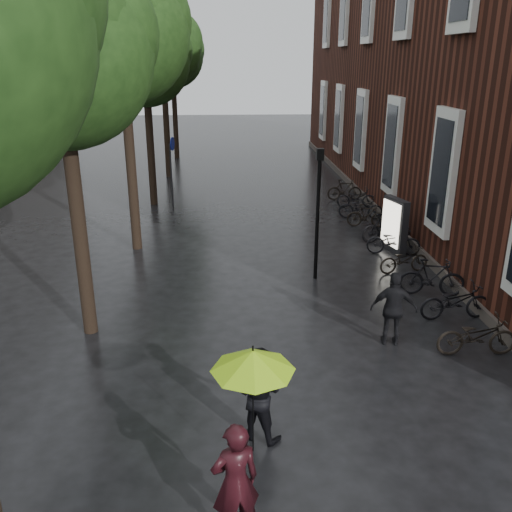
{
  "coord_description": "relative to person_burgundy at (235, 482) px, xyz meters",
  "views": [
    {
      "loc": [
        -0.84,
        -4.64,
        6.07
      ],
      "look_at": [
        -0.16,
        7.44,
        1.66
      ],
      "focal_mm": 38.0,
      "sensor_mm": 36.0,
      "label": 1
    }
  ],
  "objects": [
    {
      "name": "lime_umbrella",
      "position": [
        0.28,
        0.94,
        1.25
      ],
      "size": [
        1.21,
        1.21,
        1.77
      ],
      "rotation": [
        0.0,
        0.0,
        0.13
      ],
      "color": "black",
      "rests_on": "ground"
    },
    {
      "name": "cycle_sign",
      "position": [
        -2.29,
        17.16,
        1.12
      ],
      "size": [
        0.16,
        0.55,
        3.05
      ],
      "rotation": [
        0.0,
        0.0,
        -0.19
      ],
      "color": "#262628",
      "rests_on": "ground"
    },
    {
      "name": "pedestrian_walking",
      "position": [
        3.61,
        5.07,
        -0.03
      ],
      "size": [
        1.07,
        0.61,
        1.72
      ],
      "primitive_type": "imported",
      "rotation": [
        0.0,
        0.0,
        2.94
      ],
      "color": "black",
      "rests_on": "ground"
    },
    {
      "name": "street_trees",
      "position": [
        -3.2,
        14.95,
        5.44
      ],
      "size": [
        4.33,
        34.03,
        8.91
      ],
      "color": "black",
      "rests_on": "ground"
    },
    {
      "name": "ad_lightbox",
      "position": [
        5.49,
        11.28,
        0.01
      ],
      "size": [
        0.28,
        1.2,
        1.8
      ],
      "rotation": [
        0.0,
        0.0,
        0.27
      ],
      "color": "black",
      "rests_on": "ground"
    },
    {
      "name": "lamp_post",
      "position": [
        2.52,
        9.02,
        1.41
      ],
      "size": [
        0.2,
        0.2,
        3.79
      ],
      "rotation": [
        0.0,
        0.0,
        -0.09
      ],
      "color": "black",
      "rests_on": "ground"
    },
    {
      "name": "person_black",
      "position": [
        0.43,
        2.05,
        -0.05
      ],
      "size": [
        1.03,
        0.96,
        1.69
      ],
      "primitive_type": "imported",
      "rotation": [
        0.0,
        0.0,
        2.63
      ],
      "color": "black",
      "rests_on": "ground"
    },
    {
      "name": "person_burgundy",
      "position": [
        0.0,
        0.0,
        0.0
      ],
      "size": [
        0.75,
        0.6,
        1.79
      ],
      "primitive_type": "imported",
      "rotation": [
        0.0,
        0.0,
        3.44
      ],
      "color": "black",
      "rests_on": "ground"
    },
    {
      "name": "brick_building",
      "position": [
        11.26,
        18.5,
        5.1
      ],
      "size": [
        10.2,
        33.2,
        12.0
      ],
      "color": "#38160F",
      "rests_on": "ground"
    },
    {
      "name": "parked_bicycles",
      "position": [
        5.41,
        11.19,
        -0.43
      ],
      "size": [
        2.02,
        14.36,
        1.05
      ],
      "color": "black",
      "rests_on": "ground"
    }
  ]
}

